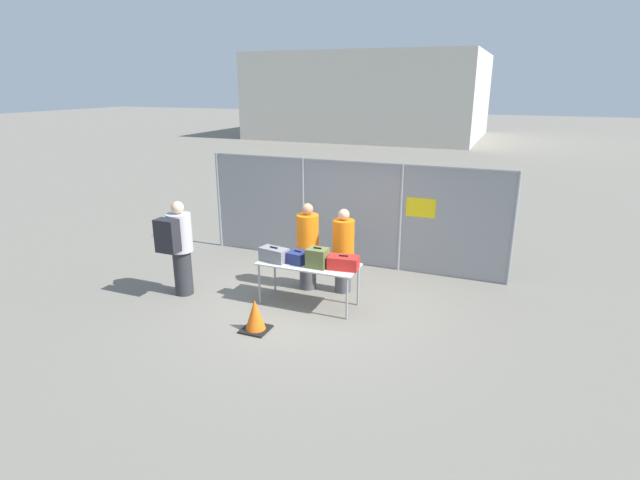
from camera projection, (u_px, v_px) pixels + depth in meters
ground_plane at (308, 303)px, 9.13m from camera, size 120.00×120.00×0.00m
fence_section at (350, 211)px, 10.81m from camera, size 6.74×0.07×2.28m
inspection_table at (308, 267)px, 8.87m from camera, size 1.79×0.73×0.79m
suitcase_grey at (274, 254)px, 8.94m from camera, size 0.56×0.36×0.26m
suitcase_navy at (298, 257)px, 8.87m from camera, size 0.39×0.38×0.23m
suitcase_olive at (317, 258)px, 8.64m from camera, size 0.35×0.30×0.36m
suitcase_red at (343, 263)px, 8.57m from camera, size 0.55×0.36×0.25m
traveler_hooded at (178, 245)px, 9.20m from camera, size 0.45×0.69×1.81m
security_worker_near at (308, 245)px, 9.55m from camera, size 0.42×0.42×1.70m
security_worker_far at (343, 250)px, 9.41m from camera, size 0.40×0.40×1.63m
utility_trailer at (417, 227)px, 12.30m from camera, size 3.59×2.11×0.77m
distant_hangar at (373, 96)px, 36.95m from camera, size 15.69×12.12×5.84m
traffic_cone at (255, 316)px, 8.06m from camera, size 0.43×0.43×0.54m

